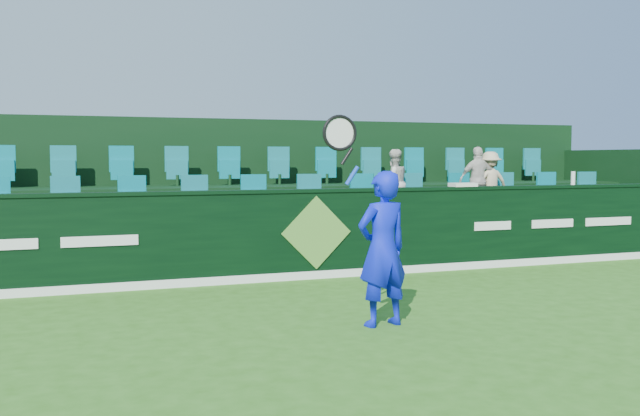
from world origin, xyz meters
name	(u,v)px	position (x,y,z in m)	size (l,w,h in m)	color
ground	(451,341)	(0.00, 0.00, 0.00)	(60.00, 60.00, 0.00)	#2F6718
sponsor_hoarding	(314,234)	(0.00, 4.00, 0.67)	(16.00, 0.25, 1.35)	black
stand_tier_front	(291,244)	(0.00, 5.10, 0.40)	(16.00, 2.00, 0.80)	black
stand_tier_back	(260,219)	(0.00, 7.00, 0.65)	(16.00, 1.80, 1.30)	black
stand_rear	(254,189)	(0.00, 7.44, 1.22)	(16.00, 4.10, 2.60)	black
seat_row_front	(284,200)	(0.00, 5.50, 1.10)	(13.50, 0.50, 0.60)	#077480
seat_row_back	(256,169)	(0.00, 7.30, 1.60)	(13.50, 0.50, 0.60)	#077480
tennis_player	(382,247)	(-0.37, 0.84, 0.86)	(1.14, 0.50, 2.33)	#0D1CE1
spectator_left	(394,183)	(1.89, 5.12, 1.38)	(0.57, 0.44, 1.17)	beige
spectator_middle	(478,180)	(3.61, 5.12, 1.41)	(0.72, 0.30, 1.22)	beige
spectator_right	(490,182)	(3.86, 5.12, 1.37)	(0.73, 0.42, 1.13)	#C9B98D
towel	(463,185)	(2.59, 4.00, 1.38)	(0.41, 0.26, 0.06)	silver
drinks_bottle	(573,178)	(4.80, 4.00, 1.47)	(0.07, 0.07, 0.23)	white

